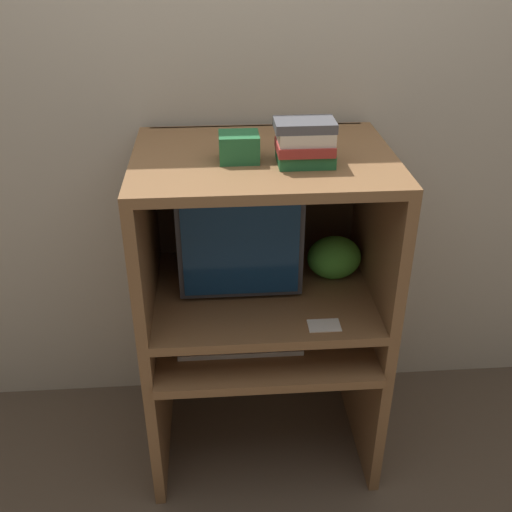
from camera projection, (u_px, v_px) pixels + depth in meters
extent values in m
plane|color=brown|center=(268.00, 497.00, 2.39)|extent=(12.00, 12.00, 0.00)
cube|color=beige|center=(255.00, 124.00, 2.37)|extent=(6.00, 0.06, 2.60)
cube|color=brown|center=(160.00, 388.00, 2.50)|extent=(0.04, 0.67, 0.60)
cube|color=brown|center=(361.00, 378.00, 2.56)|extent=(0.04, 0.67, 0.60)
cube|color=brown|center=(265.00, 352.00, 2.26)|extent=(0.81, 0.42, 0.04)
cube|color=brown|center=(152.00, 312.00, 2.31)|extent=(0.04, 0.67, 0.17)
cube|color=brown|center=(370.00, 303.00, 2.37)|extent=(0.04, 0.67, 0.17)
cube|color=brown|center=(263.00, 293.00, 2.30)|extent=(0.81, 0.67, 0.04)
cube|color=brown|center=(144.00, 230.00, 2.13)|extent=(0.04, 0.67, 0.54)
cube|color=brown|center=(379.00, 222.00, 2.19)|extent=(0.04, 0.67, 0.54)
cube|color=brown|center=(263.00, 160.00, 2.03)|extent=(0.81, 0.67, 0.04)
cube|color=#48321E|center=(256.00, 191.00, 2.44)|extent=(0.81, 0.01, 0.54)
cylinder|color=#333338|center=(239.00, 273.00, 2.38)|extent=(0.21, 0.21, 0.02)
cube|color=#333338|center=(238.00, 226.00, 2.28)|extent=(0.45, 0.37, 0.40)
cube|color=navy|center=(241.00, 250.00, 2.12)|extent=(0.42, 0.01, 0.36)
cube|color=beige|center=(240.00, 345.00, 2.26)|extent=(0.47, 0.14, 0.02)
cube|color=silver|center=(240.00, 342.00, 2.25)|extent=(0.43, 0.11, 0.01)
ellipsoid|color=#B7B7B7|center=(316.00, 339.00, 2.28)|extent=(0.06, 0.04, 0.03)
ellipsoid|color=green|center=(334.00, 258.00, 2.34)|extent=(0.21, 0.16, 0.17)
cube|color=#236638|center=(305.00, 157.00, 1.95)|extent=(0.18, 0.15, 0.04)
cube|color=maroon|center=(305.00, 147.00, 1.92)|extent=(0.18, 0.14, 0.03)
cube|color=beige|center=(305.00, 134.00, 1.91)|extent=(0.18, 0.15, 0.04)
cube|color=#4C4C51|center=(305.00, 125.00, 1.88)|extent=(0.19, 0.12, 0.03)
cube|color=white|center=(324.00, 325.00, 2.09)|extent=(0.11, 0.07, 0.00)
cube|color=#236638|center=(239.00, 147.00, 1.96)|extent=(0.13, 0.11, 0.09)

